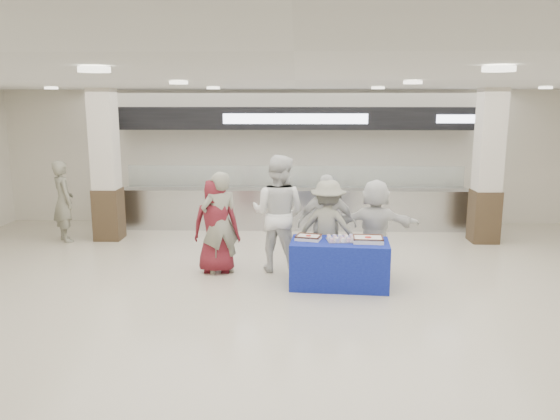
{
  "coord_description": "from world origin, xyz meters",
  "views": [
    {
      "loc": [
        0.01,
        -7.17,
        2.94
      ],
      "look_at": [
        -0.24,
        1.6,
        1.18
      ],
      "focal_mm": 35.0,
      "sensor_mm": 36.0,
      "label": 1
    }
  ],
  "objects_px": {
    "display_table": "(339,264)",
    "soldier_a": "(220,223)",
    "cupcake_tray": "(341,239)",
    "chef_short": "(327,224)",
    "chef_tall": "(278,214)",
    "civilian_maroon": "(216,226)",
    "civilian_white": "(375,227)",
    "sheet_cake_right": "(368,239)",
    "soldier_bg": "(63,201)",
    "sheet_cake_left": "(308,237)",
    "soldier_b": "(328,228)"
  },
  "relations": [
    {
      "from": "soldier_a",
      "to": "chef_tall",
      "type": "height_order",
      "value": "chef_tall"
    },
    {
      "from": "cupcake_tray",
      "to": "chef_short",
      "type": "bearing_deg",
      "value": 105.17
    },
    {
      "from": "civilian_maroon",
      "to": "chef_short",
      "type": "xyz_separation_m",
      "value": [
        1.91,
        0.02,
        0.03
      ]
    },
    {
      "from": "soldier_a",
      "to": "soldier_bg",
      "type": "bearing_deg",
      "value": -54.38
    },
    {
      "from": "display_table",
      "to": "sheet_cake_left",
      "type": "height_order",
      "value": "sheet_cake_left"
    },
    {
      "from": "display_table",
      "to": "sheet_cake_right",
      "type": "height_order",
      "value": "sheet_cake_right"
    },
    {
      "from": "cupcake_tray",
      "to": "soldier_b",
      "type": "xyz_separation_m",
      "value": [
        -0.18,
        0.62,
        0.03
      ]
    },
    {
      "from": "display_table",
      "to": "chef_tall",
      "type": "relative_size",
      "value": 0.76
    },
    {
      "from": "chef_tall",
      "to": "soldier_a",
      "type": "bearing_deg",
      "value": 30.69
    },
    {
      "from": "chef_short",
      "to": "soldier_bg",
      "type": "bearing_deg",
      "value": -16.53
    },
    {
      "from": "soldier_a",
      "to": "soldier_b",
      "type": "distance_m",
      "value": 1.84
    },
    {
      "from": "civilian_maroon",
      "to": "chef_short",
      "type": "height_order",
      "value": "chef_short"
    },
    {
      "from": "chef_tall",
      "to": "soldier_bg",
      "type": "height_order",
      "value": "chef_tall"
    },
    {
      "from": "sheet_cake_left",
      "to": "soldier_bg",
      "type": "xyz_separation_m",
      "value": [
        -5.11,
        2.66,
        0.07
      ]
    },
    {
      "from": "sheet_cake_right",
      "to": "civilian_white",
      "type": "relative_size",
      "value": 0.3
    },
    {
      "from": "sheet_cake_right",
      "to": "chef_short",
      "type": "relative_size",
      "value": 0.28
    },
    {
      "from": "chef_tall",
      "to": "sheet_cake_right",
      "type": "bearing_deg",
      "value": 168.39
    },
    {
      "from": "chef_tall",
      "to": "soldier_bg",
      "type": "relative_size",
      "value": 1.18
    },
    {
      "from": "chef_tall",
      "to": "soldier_bg",
      "type": "xyz_separation_m",
      "value": [
        -4.6,
        1.91,
        -0.16
      ]
    },
    {
      "from": "chef_tall",
      "to": "soldier_b",
      "type": "bearing_deg",
      "value": -173.35
    },
    {
      "from": "sheet_cake_right",
      "to": "chef_tall",
      "type": "bearing_deg",
      "value": 148.8
    },
    {
      "from": "chef_short",
      "to": "soldier_a",
      "type": "bearing_deg",
      "value": 6.37
    },
    {
      "from": "display_table",
      "to": "soldier_a",
      "type": "relative_size",
      "value": 0.87
    },
    {
      "from": "sheet_cake_right",
      "to": "display_table",
      "type": "bearing_deg",
      "value": 174.81
    },
    {
      "from": "chef_short",
      "to": "civilian_white",
      "type": "bearing_deg",
      "value": -177.18
    },
    {
      "from": "cupcake_tray",
      "to": "sheet_cake_right",
      "type": "bearing_deg",
      "value": -7.81
    },
    {
      "from": "sheet_cake_left",
      "to": "chef_short",
      "type": "height_order",
      "value": "chef_short"
    },
    {
      "from": "display_table",
      "to": "sheet_cake_right",
      "type": "distance_m",
      "value": 0.61
    },
    {
      "from": "sheet_cake_right",
      "to": "soldier_a",
      "type": "xyz_separation_m",
      "value": [
        -2.44,
        0.68,
        0.09
      ]
    },
    {
      "from": "display_table",
      "to": "cupcake_tray",
      "type": "distance_m",
      "value": 0.41
    },
    {
      "from": "cupcake_tray",
      "to": "civilian_white",
      "type": "xyz_separation_m",
      "value": [
        0.63,
        0.69,
        0.04
      ]
    },
    {
      "from": "civilian_white",
      "to": "sheet_cake_left",
      "type": "bearing_deg",
      "value": 33.3
    },
    {
      "from": "cupcake_tray",
      "to": "chef_short",
      "type": "distance_m",
      "value": 0.73
    },
    {
      "from": "civilian_maroon",
      "to": "civilian_white",
      "type": "distance_m",
      "value": 2.72
    },
    {
      "from": "soldier_a",
      "to": "soldier_b",
      "type": "xyz_separation_m",
      "value": [
        1.84,
        0.0,
        -0.07
      ]
    },
    {
      "from": "display_table",
      "to": "civilian_maroon",
      "type": "height_order",
      "value": "civilian_maroon"
    },
    {
      "from": "sheet_cake_right",
      "to": "cupcake_tray",
      "type": "height_order",
      "value": "sheet_cake_right"
    },
    {
      "from": "cupcake_tray",
      "to": "civilian_maroon",
      "type": "distance_m",
      "value": 2.21
    },
    {
      "from": "display_table",
      "to": "sheet_cake_left",
      "type": "bearing_deg",
      "value": 175.14
    },
    {
      "from": "cupcake_tray",
      "to": "civilian_maroon",
      "type": "bearing_deg",
      "value": 162.06
    },
    {
      "from": "display_table",
      "to": "chef_tall",
      "type": "xyz_separation_m",
      "value": [
        -1.01,
        0.84,
        0.64
      ]
    },
    {
      "from": "soldier_a",
      "to": "soldier_bg",
      "type": "xyz_separation_m",
      "value": [
        -3.61,
        2.11,
        -0.03
      ]
    },
    {
      "from": "cupcake_tray",
      "to": "soldier_bg",
      "type": "distance_m",
      "value": 6.26
    },
    {
      "from": "chef_short",
      "to": "soldier_bg",
      "type": "height_order",
      "value": "soldier_bg"
    },
    {
      "from": "civilian_maroon",
      "to": "civilian_white",
      "type": "height_order",
      "value": "civilian_maroon"
    },
    {
      "from": "chef_tall",
      "to": "soldier_b",
      "type": "height_order",
      "value": "chef_tall"
    },
    {
      "from": "civilian_maroon",
      "to": "soldier_bg",
      "type": "xyz_separation_m",
      "value": [
        -3.53,
        2.05,
        0.03
      ]
    },
    {
      "from": "sheet_cake_right",
      "to": "soldier_a",
      "type": "bearing_deg",
      "value": 164.42
    },
    {
      "from": "soldier_a",
      "to": "soldier_bg",
      "type": "distance_m",
      "value": 4.18
    },
    {
      "from": "soldier_a",
      "to": "sheet_cake_right",
      "type": "bearing_deg",
      "value": 140.33
    }
  ]
}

